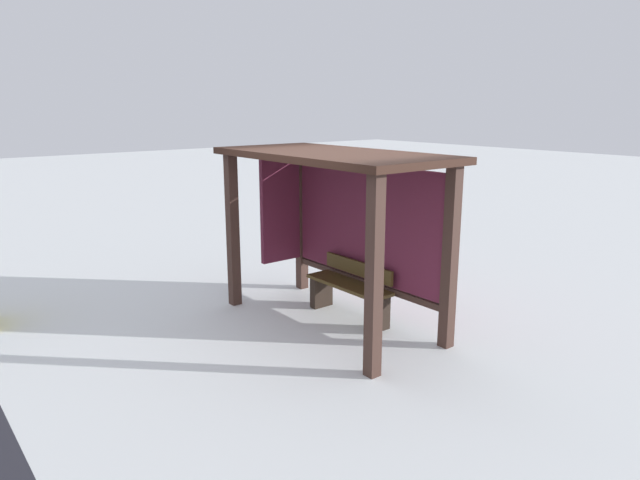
# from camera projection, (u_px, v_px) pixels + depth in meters

# --- Properties ---
(ground_plane) EXTENTS (60.00, 60.00, 0.00)m
(ground_plane) POSITION_uv_depth(u_px,v_px,m) (330.00, 323.00, 7.64)
(ground_plane) COLOR white
(bus_shelter) EXTENTS (3.24, 1.57, 2.29)m
(bus_shelter) POSITION_uv_depth(u_px,v_px,m) (338.00, 199.00, 7.48)
(bus_shelter) COLOR #3A261F
(bus_shelter) RESTS_ON ground
(bench_left_inside) EXTENTS (1.38, 0.39, 0.78)m
(bench_left_inside) POSITION_uv_depth(u_px,v_px,m) (350.00, 291.00, 7.76)
(bench_left_inside) COLOR #433216
(bench_left_inside) RESTS_ON ground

